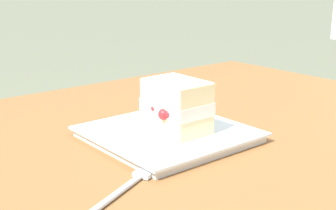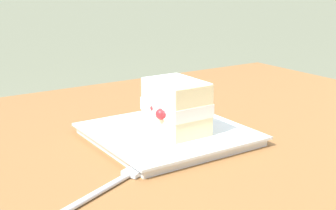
# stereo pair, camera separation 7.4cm
# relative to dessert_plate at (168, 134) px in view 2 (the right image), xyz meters

# --- Properties ---
(dessert_plate) EXTENTS (0.23, 0.23, 0.02)m
(dessert_plate) POSITION_rel_dessert_plate_xyz_m (0.00, 0.00, 0.00)
(dessert_plate) COLOR white
(dessert_plate) RESTS_ON patio_table
(cake_slice) EXTENTS (0.10, 0.09, 0.08)m
(cake_slice) POSITION_rel_dessert_plate_xyz_m (0.01, 0.01, 0.05)
(cake_slice) COLOR beige
(cake_slice) RESTS_ON dessert_plate
(dessert_fork) EXTENTS (0.08, 0.16, 0.01)m
(dessert_fork) POSITION_rel_dessert_plate_xyz_m (0.11, -0.16, -0.00)
(dessert_fork) COLOR silver
(dessert_fork) RESTS_ON patio_table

